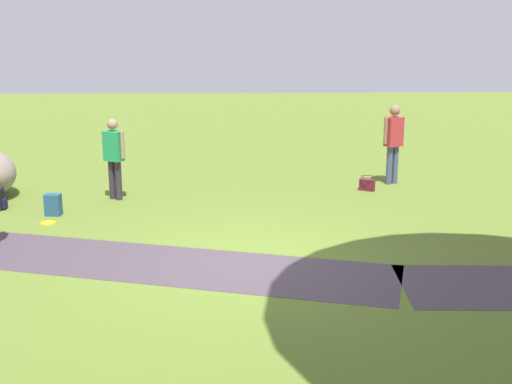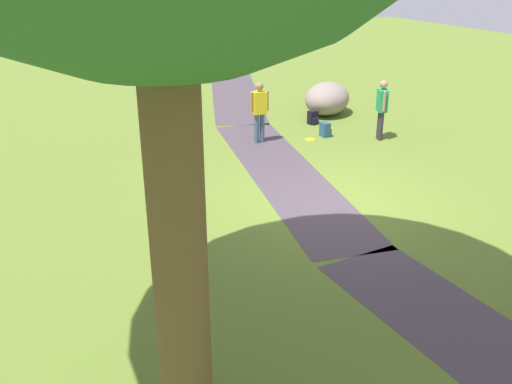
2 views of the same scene
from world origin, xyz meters
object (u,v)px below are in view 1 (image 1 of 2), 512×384
at_px(spare_backpack_on_lawn, 53,205).
at_px(frisbee_on_grass, 48,223).
at_px(woman_with_handbag, 394,139).
at_px(man_near_boulder, 114,153).
at_px(handbag_on_grass, 367,184).

height_order(spare_backpack_on_lawn, frisbee_on_grass, spare_backpack_on_lawn).
bearing_deg(spare_backpack_on_lawn, frisbee_on_grass, 93.91).
bearing_deg(frisbee_on_grass, woman_with_handbag, -156.99).
bearing_deg(spare_backpack_on_lawn, man_near_boulder, -130.03).
relative_size(handbag_on_grass, spare_backpack_on_lawn, 0.93).
relative_size(woman_with_handbag, handbag_on_grass, 4.64).
bearing_deg(man_near_boulder, frisbee_on_grass, 61.34).
height_order(woman_with_handbag, handbag_on_grass, woman_with_handbag).
bearing_deg(woman_with_handbag, frisbee_on_grass, 23.01).
distance_m(man_near_boulder, handbag_on_grass, 5.25).
height_order(man_near_boulder, frisbee_on_grass, man_near_boulder).
distance_m(spare_backpack_on_lawn, frisbee_on_grass, 0.57).
relative_size(man_near_boulder, frisbee_on_grass, 6.12).
xyz_separation_m(man_near_boulder, frisbee_on_grass, (0.91, 1.67, -0.93)).
height_order(woman_with_handbag, spare_backpack_on_lawn, woman_with_handbag).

